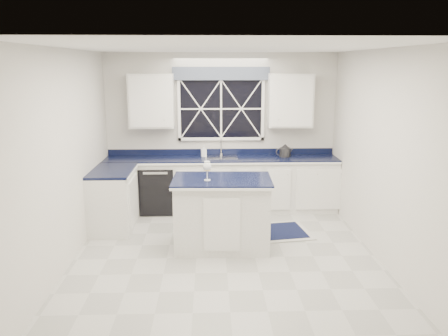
{
  "coord_description": "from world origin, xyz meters",
  "views": [
    {
      "loc": [
        -0.2,
        -5.36,
        2.51
      ],
      "look_at": [
        -0.01,
        0.4,
        1.13
      ],
      "focal_mm": 35.0,
      "sensor_mm": 36.0,
      "label": 1
    }
  ],
  "objects_px": {
    "dishwasher": "(158,188)",
    "faucet": "(221,147)",
    "kettle": "(285,151)",
    "wine_glass": "(207,167)",
    "island": "(222,213)",
    "soap_bottle": "(204,151)"
  },
  "relations": [
    {
      "from": "island",
      "to": "soap_bottle",
      "type": "distance_m",
      "value": 1.81
    },
    {
      "from": "soap_bottle",
      "to": "faucet",
      "type": "bearing_deg",
      "value": 15.78
    },
    {
      "from": "island",
      "to": "soap_bottle",
      "type": "bearing_deg",
      "value": 100.71
    },
    {
      "from": "dishwasher",
      "to": "soap_bottle",
      "type": "distance_m",
      "value": 1.02
    },
    {
      "from": "wine_glass",
      "to": "soap_bottle",
      "type": "height_order",
      "value": "wine_glass"
    },
    {
      "from": "kettle",
      "to": "wine_glass",
      "type": "height_order",
      "value": "wine_glass"
    },
    {
      "from": "dishwasher",
      "to": "kettle",
      "type": "relative_size",
      "value": 2.62
    },
    {
      "from": "dishwasher",
      "to": "faucet",
      "type": "xyz_separation_m",
      "value": [
        1.1,
        0.19,
        0.69
      ]
    },
    {
      "from": "island",
      "to": "wine_glass",
      "type": "relative_size",
      "value": 5.17
    },
    {
      "from": "faucet",
      "to": "soap_bottle",
      "type": "height_order",
      "value": "faucet"
    },
    {
      "from": "kettle",
      "to": "soap_bottle",
      "type": "distance_m",
      "value": 1.4
    },
    {
      "from": "faucet",
      "to": "wine_glass",
      "type": "distance_m",
      "value": 1.9
    },
    {
      "from": "faucet",
      "to": "island",
      "type": "distance_m",
      "value": 1.89
    },
    {
      "from": "dishwasher",
      "to": "soap_bottle",
      "type": "height_order",
      "value": "soap_bottle"
    },
    {
      "from": "island",
      "to": "dishwasher",
      "type": "bearing_deg",
      "value": 125.36
    },
    {
      "from": "dishwasher",
      "to": "faucet",
      "type": "relative_size",
      "value": 2.72
    },
    {
      "from": "dishwasher",
      "to": "faucet",
      "type": "bearing_deg",
      "value": 10.02
    },
    {
      "from": "dishwasher",
      "to": "island",
      "type": "bearing_deg",
      "value": -56.44
    },
    {
      "from": "dishwasher",
      "to": "kettle",
      "type": "xyz_separation_m",
      "value": [
        2.2,
        0.05,
        0.63
      ]
    },
    {
      "from": "dishwasher",
      "to": "soap_bottle",
      "type": "relative_size",
      "value": 4.09
    },
    {
      "from": "dishwasher",
      "to": "faucet",
      "type": "distance_m",
      "value": 1.31
    },
    {
      "from": "faucet",
      "to": "island",
      "type": "relative_size",
      "value": 0.22
    }
  ]
}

